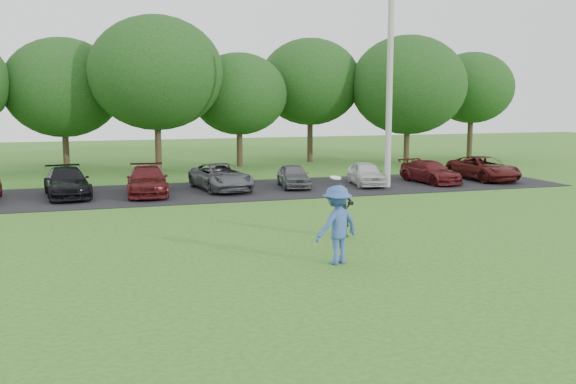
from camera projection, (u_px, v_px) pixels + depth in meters
name	position (u px, v px, depth m)	size (l,w,h in m)	color
ground	(329.00, 261.00, 16.36)	(100.00, 100.00, 0.00)	#31691E
parking_lot	(225.00, 191.00, 28.63)	(32.00, 6.50, 0.03)	black
utility_pole	(390.00, 81.00, 29.05)	(0.28, 0.28, 9.76)	#AFAEA9
frisbee_player	(337.00, 225.00, 16.02)	(1.46, 1.16, 2.23)	#3A5AA3
camera_bystander	(343.00, 210.00, 19.12)	(0.62, 0.45, 1.62)	black
parked_cars	(223.00, 178.00, 28.48)	(28.54, 4.84, 1.26)	#A3A5AA
tree_row	(215.00, 84.00, 37.58)	(42.39, 9.85, 8.64)	#38281C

